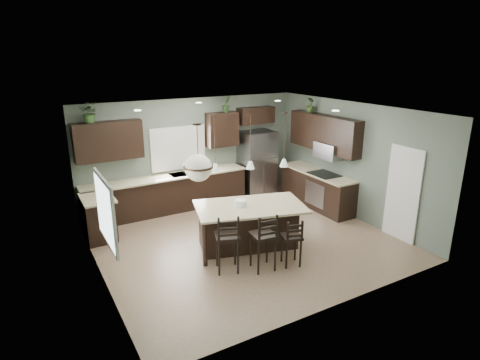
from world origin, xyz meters
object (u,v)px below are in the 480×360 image
refrigerator (257,164)px  bar_stool_right (291,242)px  bar_stool_left (227,242)px  kitchen_island (250,227)px  serving_dish (240,203)px  bar_stool_center (263,241)px  plant_back_left (90,112)px

refrigerator → bar_stool_right: 4.02m
bar_stool_left → bar_stool_right: bar_stool_left is taller
kitchen_island → bar_stool_left: 1.05m
bar_stool_left → serving_dish: bearing=65.0°
refrigerator → bar_stool_left: 4.25m
serving_dish → bar_stool_center: bar_stool_center is taller
bar_stool_center → refrigerator: bearing=66.5°
serving_dish → plant_back_left: bearing=128.5°
kitchen_island → refrigerator: bearing=71.3°
bar_stool_right → bar_stool_center: bearing=-177.1°
kitchen_island → bar_stool_left: bar_stool_left is taller
refrigerator → kitchen_island: bearing=-124.6°
bar_stool_left → bar_stool_center: bearing=-5.0°
plant_back_left → bar_stool_left: bearing=-65.6°
bar_stool_right → serving_dish: bearing=131.4°
refrigerator → bar_stool_center: size_ratio=1.62×
refrigerator → bar_stool_left: (-2.69, -3.27, -0.35)m
kitchen_island → bar_stool_right: size_ratio=2.28×
bar_stool_center → plant_back_left: 4.80m
serving_dish → bar_stool_left: (-0.66, -0.66, -0.42)m
serving_dish → bar_stool_left: 1.02m
serving_dish → bar_stool_right: size_ratio=0.25×
bar_stool_left → bar_stool_right: 1.23m
bar_stool_left → bar_stool_right: (1.15, -0.41, -0.10)m
serving_dish → bar_stool_right: 1.29m
bar_stool_right → kitchen_island: bearing=123.2°
bar_stool_right → plant_back_left: bearing=141.8°
kitchen_island → bar_stool_right: 1.06m
refrigerator → bar_stool_left: bearing=-129.4°
refrigerator → kitchen_island: refrigerator is taller
bar_stool_right → plant_back_left: plant_back_left is taller
serving_dish → bar_stool_left: bearing=-134.9°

